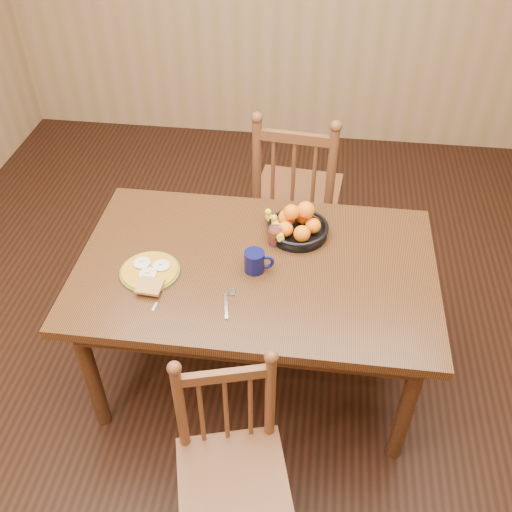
# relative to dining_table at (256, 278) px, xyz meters

# --- Properties ---
(room) EXTENTS (4.52, 5.02, 2.72)m
(room) POSITION_rel_dining_table_xyz_m (0.00, 0.00, 0.68)
(room) COLOR black
(room) RESTS_ON ground
(dining_table) EXTENTS (1.60, 1.00, 0.75)m
(dining_table) POSITION_rel_dining_table_xyz_m (0.00, 0.00, 0.00)
(dining_table) COLOR black
(dining_table) RESTS_ON ground
(chair_far) EXTENTS (0.53, 0.51, 1.08)m
(chair_far) POSITION_rel_dining_table_xyz_m (0.13, 0.88, -0.14)
(chair_far) COLOR #4C2F17
(chair_far) RESTS_ON ground
(chair_near) EXTENTS (0.50, 0.48, 0.90)m
(chair_near) POSITION_rel_dining_table_xyz_m (0.01, -0.80, -0.23)
(chair_near) COLOR #4C2F17
(chair_near) RESTS_ON ground
(breakfast_plate) EXTENTS (0.26, 0.29, 0.04)m
(breakfast_plate) POSITION_rel_dining_table_xyz_m (-0.45, -0.12, 0.10)
(breakfast_plate) COLOR #59601E
(breakfast_plate) RESTS_ON dining_table
(fork) EXTENTS (0.05, 0.18, 0.00)m
(fork) POSITION_rel_dining_table_xyz_m (-0.09, -0.24, 0.09)
(fork) COLOR silver
(fork) RESTS_ON dining_table
(spoon) EXTENTS (0.04, 0.16, 0.01)m
(spoon) POSITION_rel_dining_table_xyz_m (-0.39, -0.23, 0.09)
(spoon) COLOR silver
(spoon) RESTS_ON dining_table
(coffee_mug) EXTENTS (0.13, 0.09, 0.10)m
(coffee_mug) POSITION_rel_dining_table_xyz_m (0.00, -0.04, 0.14)
(coffee_mug) COLOR #0B0D3C
(coffee_mug) RESTS_ON dining_table
(juice_glass) EXTENTS (0.06, 0.06, 0.09)m
(juice_glass) POSITION_rel_dining_table_xyz_m (0.07, 0.16, 0.13)
(juice_glass) COLOR silver
(juice_glass) RESTS_ON dining_table
(fruit_bowl) EXTENTS (0.32, 0.29, 0.17)m
(fruit_bowl) POSITION_rel_dining_table_xyz_m (0.16, 0.24, 0.14)
(fruit_bowl) COLOR black
(fruit_bowl) RESTS_ON dining_table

